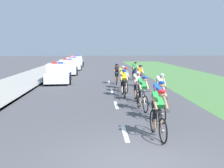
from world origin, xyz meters
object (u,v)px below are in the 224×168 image
object	(u,v)px
cyclist_ninth	(123,77)
police_car_nearest	(58,74)
cyclist_fifth	(137,86)
police_car_furthest	(76,62)
police_car_second	(68,67)
cyclist_lead	(158,112)
cyclist_fourth	(160,89)
cyclist_sixth	(125,79)
cyclist_seventh	(124,82)
cyclist_eighth	(140,75)
cyclist_eleventh	(117,73)
cyclist_third	(142,92)
cyclist_tenth	(135,71)
police_car_third	(73,64)
cyclist_second	(159,99)

from	to	relation	value
cyclist_ninth	police_car_nearest	size ratio (longest dim) A/B	0.38
cyclist_fifth	police_car_furthest	xyz separation A→B (m)	(-5.09, 24.31, -0.11)
police_car_furthest	police_car_second	bearing A→B (deg)	-90.00
cyclist_lead	cyclist_fifth	xyz separation A→B (m)	(0.17, 5.26, 0.00)
cyclist_lead	cyclist_fourth	size ratio (longest dim) A/B	1.00
cyclist_sixth	police_car_furthest	size ratio (longest dim) A/B	0.39
cyclist_seventh	cyclist_eighth	xyz separation A→B (m)	(1.48, 3.48, 0.00)
cyclist_eleventh	cyclist_third	bearing A→B (deg)	-86.31
cyclist_sixth	police_car_nearest	distance (m)	6.63
cyclist_lead	cyclist_tenth	size ratio (longest dim) A/B	1.00
cyclist_tenth	police_car_furthest	bearing A→B (deg)	111.26
cyclist_fourth	police_car_third	xyz separation A→B (m)	(-6.01, 20.15, -0.11)
cyclist_eighth	cyclist_ninth	size ratio (longest dim) A/B	1.00
cyclist_sixth	police_car_nearest	world-z (taller)	police_car_nearest
cyclist_fourth	cyclist_tenth	distance (m)	9.45
cyclist_fourth	cyclist_seventh	bearing A→B (deg)	122.36
cyclist_ninth	police_car_third	world-z (taller)	police_car_third
cyclist_fourth	cyclist_eleventh	size ratio (longest dim) A/B	1.00
cyclist_second	police_car_nearest	world-z (taller)	police_car_nearest
police_car_nearest	police_car_furthest	distance (m)	17.00
cyclist_fourth	police_car_nearest	distance (m)	10.26
cyclist_eighth	police_car_third	bearing A→B (deg)	112.76
police_car_furthest	police_car_nearest	bearing A→B (deg)	-90.00
police_car_furthest	cyclist_tenth	bearing A→B (deg)	-68.74
police_car_furthest	police_car_third	bearing A→B (deg)	-89.99
cyclist_tenth	police_car_third	world-z (taller)	police_car_third
cyclist_lead	cyclist_seventh	xyz separation A→B (m)	(-0.38, 6.59, 0.00)
cyclist_seventh	police_car_furthest	size ratio (longest dim) A/B	0.39
cyclist_ninth	police_car_furthest	world-z (taller)	police_car_furthest
cyclist_sixth	cyclist_seventh	xyz separation A→B (m)	(-0.20, -1.34, 0.00)
cyclist_lead	police_car_furthest	bearing A→B (deg)	99.45
cyclist_eighth	cyclist_eleventh	size ratio (longest dim) A/B	1.00
cyclist_lead	police_car_second	xyz separation A→B (m)	(-4.92, 18.84, -0.11)
cyclist_fourth	cyclist_lead	bearing A→B (deg)	-104.43
cyclist_fifth	police_car_third	world-z (taller)	police_car_third
cyclist_third	cyclist_fifth	world-z (taller)	same
cyclist_fifth	cyclist_tenth	bearing A→B (deg)	82.67
cyclist_third	cyclist_second	bearing A→B (deg)	-77.94
cyclist_ninth	cyclist_eleventh	world-z (taller)	same
cyclist_third	cyclist_fifth	size ratio (longest dim) A/B	1.00
cyclist_seventh	police_car_second	distance (m)	13.07
cyclist_second	police_car_nearest	size ratio (longest dim) A/B	0.38
cyclist_third	police_car_nearest	distance (m)	10.44
cyclist_lead	police_car_nearest	world-z (taller)	police_car_nearest
cyclist_fifth	police_car_second	xyz separation A→B (m)	(-5.09, 13.59, -0.11)
police_car_third	cyclist_eleventh	bearing A→B (deg)	-70.83
cyclist_second	cyclist_eighth	xyz separation A→B (m)	(0.65, 8.24, 0.00)
cyclist_second	cyclist_fifth	xyz separation A→B (m)	(-0.28, 3.44, 0.00)
cyclist_ninth	police_car_second	distance (m)	10.68
cyclist_fourth	cyclist_seventh	world-z (taller)	same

